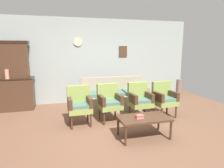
% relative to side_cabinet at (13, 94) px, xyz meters
% --- Properties ---
extents(ground_plane, '(7.68, 7.68, 0.00)m').
position_rel_side_cabinet_xyz_m(ground_plane, '(2.51, -2.25, -0.47)').
color(ground_plane, brown).
extents(wall_back_with_decor, '(6.40, 0.09, 2.70)m').
position_rel_side_cabinet_xyz_m(wall_back_with_decor, '(2.51, 0.38, 0.89)').
color(wall_back_with_decor, '#939E99').
rests_on(wall_back_with_decor, ground).
extents(side_cabinet, '(1.16, 0.55, 0.93)m').
position_rel_side_cabinet_xyz_m(side_cabinet, '(0.00, 0.00, 0.00)').
color(side_cabinet, '#472D1E').
rests_on(side_cabinet, ground).
extents(cabinet_upper_hutch, '(0.99, 0.38, 1.03)m').
position_rel_side_cabinet_xyz_m(cabinet_upper_hutch, '(0.00, 0.08, 0.98)').
color(cabinet_upper_hutch, '#472D1E').
rests_on(cabinet_upper_hutch, side_cabinet).
extents(vase_on_cabinet, '(0.11, 0.11, 0.26)m').
position_rel_side_cabinet_xyz_m(vase_on_cabinet, '(-0.07, -0.18, 0.60)').
color(vase_on_cabinet, tan).
rests_on(vase_on_cabinet, side_cabinet).
extents(floral_couch, '(1.94, 0.86, 0.90)m').
position_rel_side_cabinet_xyz_m(floral_couch, '(2.83, -0.59, -0.14)').
color(floral_couch, gray).
rests_on(floral_couch, ground).
extents(armchair_near_couch_end, '(0.54, 0.51, 0.90)m').
position_rel_side_cabinet_xyz_m(armchair_near_couch_end, '(1.72, -1.63, 0.03)').
color(armchair_near_couch_end, '#849947').
rests_on(armchair_near_couch_end, ground).
extents(armchair_row_middle, '(0.56, 0.53, 0.90)m').
position_rel_side_cabinet_xyz_m(armchair_row_middle, '(2.45, -1.56, 0.03)').
color(armchair_row_middle, '#849947').
rests_on(armchair_row_middle, ground).
extents(armchair_near_cabinet, '(0.54, 0.51, 0.90)m').
position_rel_side_cabinet_xyz_m(armchair_near_cabinet, '(3.24, -1.58, 0.03)').
color(armchair_near_cabinet, '#849947').
rests_on(armchair_near_cabinet, ground).
extents(armchair_by_doorway, '(0.55, 0.53, 0.90)m').
position_rel_side_cabinet_xyz_m(armchair_by_doorway, '(3.90, -1.62, 0.03)').
color(armchair_by_doorway, '#849947').
rests_on(armchair_by_doorway, ground).
extents(coffee_table, '(1.00, 0.56, 0.42)m').
position_rel_side_cabinet_xyz_m(coffee_table, '(2.89, -2.62, -0.09)').
color(coffee_table, '#472D1E').
rests_on(coffee_table, ground).
extents(book_stack_on_table, '(0.15, 0.11, 0.07)m').
position_rel_side_cabinet_xyz_m(book_stack_on_table, '(2.77, -2.65, -0.01)').
color(book_stack_on_table, pink).
rests_on(book_stack_on_table, coffee_table).
extents(floor_vase_by_wall, '(0.20, 0.20, 0.68)m').
position_rel_side_cabinet_xyz_m(floor_vase_by_wall, '(5.36, -0.10, -0.13)').
color(floor_vase_by_wall, '#7B5F52').
rests_on(floor_vase_by_wall, ground).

